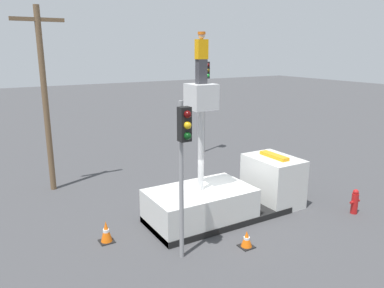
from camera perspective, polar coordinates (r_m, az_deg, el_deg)
ground_plane at (r=15.04m, az=3.98°, el=-11.06°), size 120.00×120.00×0.00m
bucket_truck at (r=14.96m, az=5.58°, el=-7.67°), size 6.45×2.42×5.25m
worker at (r=13.16m, az=1.45°, el=12.97°), size 0.40×0.26×1.75m
traffic_light_pole at (r=10.94m, az=-1.31°, el=-1.03°), size 0.34×0.57×4.99m
traffic_light_across at (r=23.29m, az=2.06°, el=8.55°), size 0.34×0.57×5.84m
fire_hydrant at (r=16.48m, az=23.56°, el=-8.05°), size 0.51×0.27×1.02m
traffic_cone_rear at (r=13.43m, az=-12.94°, el=-12.94°), size 0.49×0.49×0.76m
traffic_cone_curbside at (r=12.98m, az=8.32°, el=-14.19°), size 0.47×0.47×0.58m
utility_pole at (r=18.00m, az=-21.53°, el=6.97°), size 2.20×0.26×8.25m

